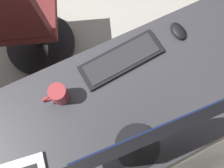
# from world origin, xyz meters

# --- Properties ---
(desk) EXTENTS (2.20, 0.66, 0.73)m
(desk) POSITION_xyz_m (0.17, 1.55, 0.66)
(desk) COLOR #38383D
(desk) RESTS_ON ground
(drawer_pedestal) EXTENTS (0.40, 0.51, 0.69)m
(drawer_pedestal) POSITION_xyz_m (0.64, 1.58, 0.35)
(drawer_pedestal) COLOR #38383D
(drawer_pedestal) RESTS_ON ground
(monitor_primary) EXTENTS (0.51, 0.20, 0.47)m
(monitor_primary) POSITION_xyz_m (0.17, 1.75, 1.00)
(monitor_primary) COLOR black
(monitor_primary) RESTS_ON desk
(keyboard_main) EXTENTS (0.43, 0.17, 0.02)m
(keyboard_main) POSITION_xyz_m (0.05, 1.35, 0.74)
(keyboard_main) COLOR black
(keyboard_main) RESTS_ON desk
(mouse_main) EXTENTS (0.06, 0.10, 0.03)m
(mouse_main) POSITION_xyz_m (-0.28, 1.34, 0.75)
(mouse_main) COLOR black
(mouse_main) RESTS_ON desk
(coffee_mug) EXTENTS (0.12, 0.08, 0.11)m
(coffee_mug) POSITION_xyz_m (0.39, 1.39, 0.78)
(coffee_mug) COLOR #A53338
(coffee_mug) RESTS_ON desk
(office_chair) EXTENTS (0.56, 0.61, 0.97)m
(office_chair) POSITION_xyz_m (0.44, 0.73, 0.46)
(office_chair) COLOR maroon
(office_chair) RESTS_ON ground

